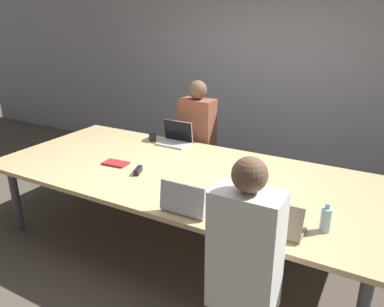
{
  "coord_description": "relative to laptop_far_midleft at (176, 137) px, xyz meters",
  "views": [
    {
      "loc": [
        1.61,
        -2.74,
        2.1
      ],
      "look_at": [
        0.03,
        0.1,
        0.91
      ],
      "focal_mm": 35.0,
      "sensor_mm": 36.0,
      "label": 1
    }
  ],
  "objects": [
    {
      "name": "person_far_midleft",
      "position": [
        0.09,
        0.35,
        -0.14
      ],
      "size": [
        0.4,
        0.24,
        1.43
      ],
      "color": "#2D2D38",
      "rests_on": "ground_plane"
    },
    {
      "name": "cup_far_midleft",
      "position": [
        -0.28,
        -0.05,
        -0.03
      ],
      "size": [
        0.08,
        0.08,
        0.09
      ],
      "color": "#232328",
      "rests_on": "conference_table"
    },
    {
      "name": "conference_table",
      "position": [
        0.49,
        -0.66,
        -0.12
      ],
      "size": [
        3.64,
        1.6,
        0.76
      ],
      "color": "#D6B77F",
      "rests_on": "ground_plane"
    },
    {
      "name": "notebook",
      "position": [
        -0.18,
        -0.82,
        -0.06
      ],
      "size": [
        0.25,
        0.16,
        0.02
      ],
      "rotation": [
        0.0,
        0.0,
        0.08
      ],
      "color": "maroon",
      "rests_on": "conference_table"
    },
    {
      "name": "laptop_near_right",
      "position": [
        1.55,
        -1.26,
        -0.01
      ],
      "size": [
        0.35,
        0.22,
        0.22
      ],
      "rotation": [
        0.0,
        0.0,
        3.14
      ],
      "color": "gray",
      "rests_on": "conference_table"
    },
    {
      "name": "cup_near_midright",
      "position": [
        1.13,
        -1.21,
        -0.03
      ],
      "size": [
        0.08,
        0.08,
        0.09
      ],
      "color": "#232328",
      "rests_on": "conference_table"
    },
    {
      "name": "cup_near_right",
      "position": [
        1.3,
        -1.24,
        -0.03
      ],
      "size": [
        0.07,
        0.07,
        0.08
      ],
      "color": "brown",
      "rests_on": "conference_table"
    },
    {
      "name": "curtain_wall",
      "position": [
        0.49,
        1.63,
        0.56
      ],
      "size": [
        12.0,
        0.06,
        2.8
      ],
      "color": "#9999A3",
      "rests_on": "ground_plane"
    },
    {
      "name": "laptop_near_midright",
      "position": [
        0.89,
        -1.31,
        -0.0
      ],
      "size": [
        0.36,
        0.24,
        0.24
      ],
      "rotation": [
        0.0,
        0.0,
        3.14
      ],
      "color": "#B7B7BC",
      "rests_on": "conference_table"
    },
    {
      "name": "stapler",
      "position": [
        0.14,
        -0.89,
        -0.05
      ],
      "size": [
        0.09,
        0.16,
        0.05
      ],
      "rotation": [
        0.0,
        0.0,
        0.36
      ],
      "color": "black",
      "rests_on": "conference_table"
    },
    {
      "name": "bottle_near_right",
      "position": [
        1.82,
        -1.08,
        0.02
      ],
      "size": [
        0.07,
        0.07,
        0.2
      ],
      "color": "#ADD1E0",
      "rests_on": "conference_table"
    },
    {
      "name": "person_near_right",
      "position": [
        1.48,
        -1.65,
        -0.15
      ],
      "size": [
        0.4,
        0.24,
        1.41
      ],
      "rotation": [
        0.0,
        0.0,
        3.14
      ],
      "color": "#2D2D38",
      "rests_on": "ground_plane"
    },
    {
      "name": "ground_plane",
      "position": [
        0.49,
        -0.66,
        -0.84
      ],
      "size": [
        24.0,
        24.0,
        0.0
      ],
      "primitive_type": "plane",
      "color": "brown"
    },
    {
      "name": "laptop_far_midleft",
      "position": [
        0.0,
        0.0,
        0.0
      ],
      "size": [
        0.35,
        0.24,
        0.25
      ],
      "color": "#B7B7BC",
      "rests_on": "conference_table"
    }
  ]
}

